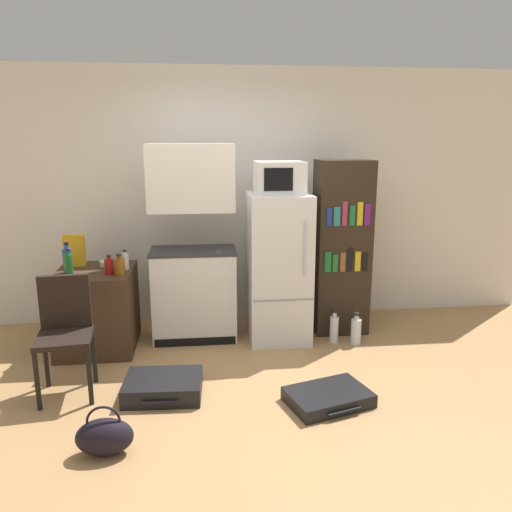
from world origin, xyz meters
TOP-DOWN VIEW (x-y plane):
  - ground_plane at (0.00, 0.00)m, footprint 24.00×24.00m
  - wall_back at (0.20, 2.00)m, footprint 6.40×0.10m
  - side_table at (-1.27, 1.23)m, footprint 0.69×0.75m
  - kitchen_hutch at (-0.36, 1.38)m, footprint 0.82×0.46m
  - refrigerator at (0.46, 1.29)m, footprint 0.58×0.65m
  - microwave at (0.46, 1.29)m, footprint 0.45×0.42m
  - bookshelf at (1.12, 1.41)m, footprint 0.53×0.39m
  - bottle_green_tall at (-1.45, 1.07)m, footprint 0.08×0.08m
  - bottle_amber_beer at (-1.00, 1.02)m, footprint 0.09×0.09m
  - bottle_blue_soda at (-1.48, 1.17)m, footprint 0.08×0.08m
  - bottle_ketchup_red at (-1.10, 1.09)m, footprint 0.08×0.08m
  - bottle_clear_short at (-0.98, 1.23)m, footprint 0.07×0.07m
  - bowl at (-1.17, 1.40)m, footprint 0.16×0.16m
  - cereal_box at (-1.47, 1.41)m, footprint 0.19×0.07m
  - chair at (-1.34, 0.40)m, footprint 0.44×0.45m
  - suitcase_large_flat at (0.64, -0.04)m, footprint 0.69×0.56m
  - suitcase_small_flat at (-0.60, 0.23)m, footprint 0.61×0.49m
  - handbag at (-0.91, -0.48)m, footprint 0.36×0.20m
  - water_bottle_front at (1.18, 1.03)m, footprint 0.10×0.10m
  - water_bottle_middle at (0.99, 1.10)m, footprint 0.08×0.08m

SIDE VIEW (x-z plane):
  - ground_plane at x=0.00m, z-range 0.00..0.00m
  - suitcase_large_flat at x=0.64m, z-range 0.00..0.10m
  - suitcase_small_flat at x=-0.60m, z-range 0.00..0.14m
  - handbag at x=-0.91m, z-range -0.04..0.29m
  - water_bottle_front at x=1.18m, z-range -0.03..0.29m
  - water_bottle_middle at x=0.99m, z-range -0.03..0.30m
  - side_table at x=-1.27m, z-range 0.00..0.76m
  - chair at x=-1.34m, z-range 0.09..1.01m
  - refrigerator at x=0.46m, z-range 0.00..1.44m
  - bowl at x=-1.17m, z-range 0.76..0.80m
  - bottle_ketchup_red at x=-1.10m, z-range 0.75..0.92m
  - bottle_clear_short at x=-0.98m, z-range 0.74..0.93m
  - bottle_amber_beer at x=-1.00m, z-range 0.74..0.94m
  - bottle_green_tall at x=-1.45m, z-range 0.74..0.98m
  - kitchen_hutch at x=-0.36m, z-range -0.08..1.82m
  - bookshelf at x=1.12m, z-range 0.00..1.74m
  - bottle_blue_soda at x=-1.48m, z-range 0.74..1.02m
  - cereal_box at x=-1.47m, z-range 0.76..1.06m
  - wall_back at x=0.20m, z-range 0.00..2.66m
  - microwave at x=0.46m, z-range 1.44..1.74m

